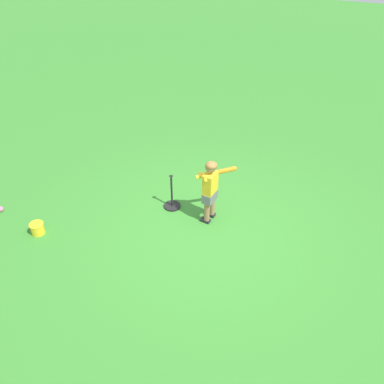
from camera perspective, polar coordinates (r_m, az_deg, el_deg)
ground_plane at (r=5.95m, az=2.38°, el=-6.19°), size 40.00×40.00×0.00m
child_batter at (r=5.82m, az=2.76°, el=0.94°), size 0.48×0.55×1.08m
play_ball_center_lawn at (r=7.07m, az=-26.53°, el=-2.27°), size 0.09×0.09×0.09m
batting_tee at (r=6.39m, az=-2.97°, el=-1.45°), size 0.28×0.28×0.62m
toy_bucket at (r=6.35m, az=-21.98°, el=-5.00°), size 0.22×0.22×0.19m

